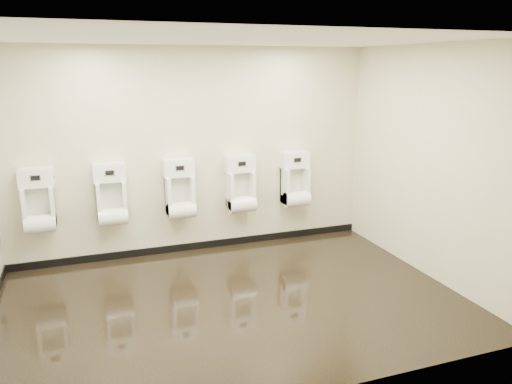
% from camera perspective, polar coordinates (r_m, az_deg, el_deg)
% --- Properties ---
extents(ground, '(5.00, 3.50, 0.00)m').
position_cam_1_polar(ground, '(5.68, -2.55, -12.40)').
color(ground, black).
rests_on(ground, ground).
extents(ceiling, '(5.00, 3.50, 0.00)m').
position_cam_1_polar(ceiling, '(5.07, -2.91, 17.12)').
color(ceiling, silver).
extents(back_wall, '(5.00, 0.02, 2.80)m').
position_cam_1_polar(back_wall, '(6.86, -7.03, 4.56)').
color(back_wall, beige).
rests_on(back_wall, ground).
extents(front_wall, '(5.00, 0.02, 2.80)m').
position_cam_1_polar(front_wall, '(3.62, 5.46, -4.30)').
color(front_wall, beige).
rests_on(front_wall, ground).
extents(right_wall, '(0.02, 3.50, 2.80)m').
position_cam_1_polar(right_wall, '(6.38, 19.33, 3.11)').
color(right_wall, beige).
rests_on(right_wall, ground).
extents(skirting_back, '(5.00, 0.02, 0.10)m').
position_cam_1_polar(skirting_back, '(7.20, -6.68, -6.10)').
color(skirting_back, black).
rests_on(skirting_back, ground).
extents(urinal_0, '(0.42, 0.31, 0.78)m').
position_cam_1_polar(urinal_0, '(6.69, -23.58, -1.38)').
color(urinal_0, white).
rests_on(urinal_0, back_wall).
extents(urinal_1, '(0.42, 0.31, 0.78)m').
position_cam_1_polar(urinal_1, '(6.68, -16.20, -0.76)').
color(urinal_1, white).
rests_on(urinal_1, back_wall).
extents(urinal_2, '(0.42, 0.31, 0.78)m').
position_cam_1_polar(urinal_2, '(6.79, -8.67, -0.12)').
color(urinal_2, white).
rests_on(urinal_2, back_wall).
extents(urinal_3, '(0.42, 0.31, 0.78)m').
position_cam_1_polar(urinal_3, '(6.99, -1.74, 0.48)').
color(urinal_3, white).
rests_on(urinal_3, back_wall).
extents(urinal_4, '(0.42, 0.31, 0.78)m').
position_cam_1_polar(urinal_4, '(7.29, 4.52, 1.01)').
color(urinal_4, white).
rests_on(urinal_4, back_wall).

